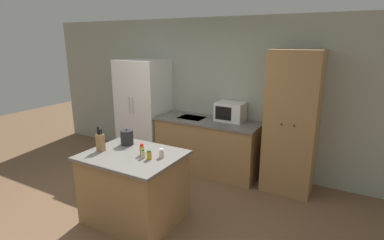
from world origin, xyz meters
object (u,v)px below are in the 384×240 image
(knife_block, at_px, (100,142))
(spice_bottle_short_red, at_px, (162,153))
(spice_bottle_amber_oil, at_px, (143,154))
(kettle, at_px, (127,137))
(microwave, at_px, (230,112))
(spice_bottle_tall_dark, at_px, (142,150))
(pantry_cabinet, at_px, (292,123))
(spice_bottle_green_herb, at_px, (149,155))
(refrigerator, at_px, (144,110))

(knife_block, relative_size, spice_bottle_short_red, 2.86)
(spice_bottle_amber_oil, xyz_separation_m, kettle, (-0.48, 0.27, 0.05))
(microwave, distance_m, spice_bottle_tall_dark, 1.91)
(spice_bottle_amber_oil, bearing_deg, spice_bottle_short_red, 33.33)
(pantry_cabinet, bearing_deg, spice_bottle_green_herb, -124.04)
(spice_bottle_tall_dark, distance_m, spice_bottle_amber_oil, 0.10)
(refrigerator, relative_size, spice_bottle_green_herb, 16.88)
(pantry_cabinet, distance_m, spice_bottle_amber_oil, 2.26)
(spice_bottle_green_herb, height_order, kettle, kettle)
(knife_block, height_order, spice_bottle_green_herb, knife_block)
(microwave, bearing_deg, pantry_cabinet, -6.27)
(refrigerator, relative_size, spice_bottle_short_red, 17.34)
(kettle, bearing_deg, spice_bottle_short_red, -12.81)
(microwave, bearing_deg, knife_block, -114.45)
(knife_block, distance_m, kettle, 0.37)
(refrigerator, xyz_separation_m, spice_bottle_amber_oil, (1.39, -1.79, -0.01))
(microwave, xyz_separation_m, kettle, (-0.79, -1.67, -0.10))
(knife_block, distance_m, spice_bottle_amber_oil, 0.61)
(pantry_cabinet, bearing_deg, kettle, -139.19)
(spice_bottle_amber_oil, bearing_deg, microwave, 80.98)
(spice_bottle_amber_oil, xyz_separation_m, spice_bottle_green_herb, (0.09, -0.00, -0.00))
(microwave, height_order, kettle, microwave)
(refrigerator, distance_m, spice_bottle_amber_oil, 2.27)
(spice_bottle_tall_dark, height_order, kettle, kettle)
(refrigerator, height_order, spice_bottle_short_red, refrigerator)
(pantry_cabinet, bearing_deg, microwave, 173.73)
(refrigerator, bearing_deg, microwave, 5.02)
(refrigerator, distance_m, pantry_cabinet, 2.72)
(pantry_cabinet, relative_size, spice_bottle_short_red, 19.41)
(spice_bottle_green_herb, bearing_deg, knife_block, -174.20)
(pantry_cabinet, xyz_separation_m, microwave, (-1.02, 0.11, 0.02))
(pantry_cabinet, height_order, spice_bottle_green_herb, pantry_cabinet)
(knife_block, relative_size, spice_bottle_amber_oil, 2.79)
(refrigerator, height_order, pantry_cabinet, pantry_cabinet)
(pantry_cabinet, xyz_separation_m, kettle, (-1.80, -1.56, -0.07))
(spice_bottle_tall_dark, xyz_separation_m, kettle, (-0.41, 0.20, 0.03))
(spice_bottle_tall_dark, height_order, spice_bottle_short_red, spice_bottle_tall_dark)
(pantry_cabinet, bearing_deg, spice_bottle_short_red, -123.83)
(spice_bottle_green_herb, bearing_deg, spice_bottle_amber_oil, 178.86)
(pantry_cabinet, distance_m, spice_bottle_tall_dark, 2.25)
(knife_block, xyz_separation_m, spice_bottle_green_herb, (0.70, 0.07, -0.06))
(microwave, height_order, spice_bottle_green_herb, microwave)
(spice_bottle_short_red, bearing_deg, spice_bottle_amber_oil, -146.67)
(microwave, relative_size, knife_block, 1.48)
(knife_block, xyz_separation_m, spice_bottle_tall_dark, (0.54, 0.14, -0.05))
(knife_block, bearing_deg, kettle, 69.30)
(microwave, distance_m, spice_bottle_short_red, 1.83)
(refrigerator, distance_m, spice_bottle_green_herb, 2.33)
(refrigerator, xyz_separation_m, spice_bottle_short_red, (1.57, -1.67, -0.01))
(spice_bottle_tall_dark, relative_size, kettle, 0.64)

